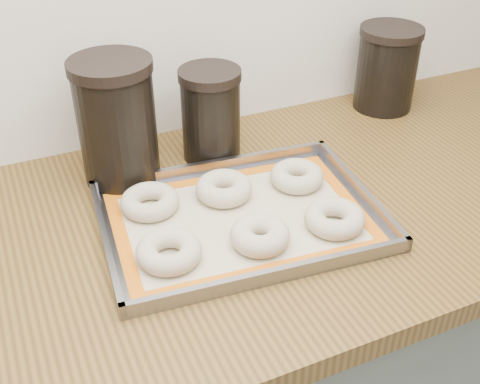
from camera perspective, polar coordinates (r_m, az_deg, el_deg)
name	(u,v)px	position (r m, az deg, el deg)	size (l,w,h in m)	color
cabinet	(279,370)	(1.40, 3.75, -16.52)	(3.00, 0.65, 0.86)	#5B6559
countertop	(289,207)	(1.09, 4.62, -1.46)	(3.06, 0.68, 0.04)	brown
baking_tray	(240,218)	(1.02, 0.00, -2.47)	(0.49, 0.37, 0.03)	gray
baking_mat	(240,219)	(1.02, 0.00, -2.56)	(0.45, 0.33, 0.00)	#C6B793
bagel_front_left	(169,251)	(0.93, -6.76, -5.61)	(0.10, 0.10, 0.03)	#C5B699
bagel_front_mid	(260,235)	(0.95, 1.91, -4.12)	(0.10, 0.10, 0.04)	#C5B699
bagel_front_right	(335,218)	(1.00, 8.96, -2.48)	(0.10, 0.10, 0.03)	#C5B699
bagel_back_left	(150,202)	(1.04, -8.56, -0.92)	(0.10, 0.10, 0.03)	#C5B699
bagel_back_mid	(224,188)	(1.06, -1.54, 0.34)	(0.10, 0.10, 0.04)	#C5B699
bagel_back_right	(297,176)	(1.10, 5.40, 1.51)	(0.10, 0.10, 0.03)	#C5B699
canister_left	(117,122)	(1.10, -11.60, 6.54)	(0.15, 0.15, 0.23)	black
canister_mid	(211,114)	(1.16, -2.79, 7.38)	(0.12, 0.12, 0.18)	black
canister_right	(387,68)	(1.39, 13.75, 11.35)	(0.14, 0.14, 0.18)	black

